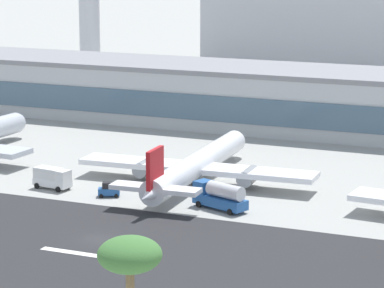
{
  "coord_description": "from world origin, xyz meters",
  "views": [
    {
      "loc": [
        57.04,
        -101.39,
        37.19
      ],
      "look_at": [
        -3.23,
        37.73,
        4.86
      ],
      "focal_mm": 88.51,
      "sensor_mm": 36.0,
      "label": 1
    }
  ],
  "objects_px": {
    "terminal_building": "(277,98)",
    "service_box_truck_2": "(52,177)",
    "service_fuel_truck_0": "(220,196)",
    "airliner_red_tail_gate_1": "(194,167)",
    "palm_tree_1": "(130,262)",
    "service_baggage_tug_1": "(109,190)"
  },
  "relations": [
    {
      "from": "airliner_red_tail_gate_1",
      "to": "service_box_truck_2",
      "type": "height_order",
      "value": "airliner_red_tail_gate_1"
    },
    {
      "from": "terminal_building",
      "to": "service_baggage_tug_1",
      "type": "distance_m",
      "value": 61.59
    },
    {
      "from": "terminal_building",
      "to": "palm_tree_1",
      "type": "relative_size",
      "value": 10.59
    },
    {
      "from": "terminal_building",
      "to": "service_box_truck_2",
      "type": "xyz_separation_m",
      "value": [
        -16.16,
        -60.51,
        -4.41
      ]
    },
    {
      "from": "service_fuel_truck_0",
      "to": "service_baggage_tug_1",
      "type": "bearing_deg",
      "value": 20.43
    },
    {
      "from": "terminal_building",
      "to": "service_baggage_tug_1",
      "type": "height_order",
      "value": "terminal_building"
    },
    {
      "from": "airliner_red_tail_gate_1",
      "to": "service_box_truck_2",
      "type": "relative_size",
      "value": 6.92
    },
    {
      "from": "airliner_red_tail_gate_1",
      "to": "service_baggage_tug_1",
      "type": "xyz_separation_m",
      "value": [
        -8.96,
        -11.41,
        -1.84
      ]
    },
    {
      "from": "terminal_building",
      "to": "service_box_truck_2",
      "type": "distance_m",
      "value": 62.78
    },
    {
      "from": "terminal_building",
      "to": "service_baggage_tug_1",
      "type": "bearing_deg",
      "value": -95.58
    },
    {
      "from": "service_box_truck_2",
      "to": "palm_tree_1",
      "type": "distance_m",
      "value": 74.93
    },
    {
      "from": "terminal_building",
      "to": "airliner_red_tail_gate_1",
      "type": "xyz_separation_m",
      "value": [
        3.0,
        -49.68,
        -3.32
      ]
    },
    {
      "from": "service_fuel_truck_0",
      "to": "service_box_truck_2",
      "type": "xyz_separation_m",
      "value": [
        -27.99,
        0.42,
        -0.24
      ]
    },
    {
      "from": "terminal_building",
      "to": "airliner_red_tail_gate_1",
      "type": "height_order",
      "value": "terminal_building"
    },
    {
      "from": "airliner_red_tail_gate_1",
      "to": "palm_tree_1",
      "type": "distance_m",
      "value": 75.34
    },
    {
      "from": "terminal_building",
      "to": "service_fuel_truck_0",
      "type": "xyz_separation_m",
      "value": [
        11.83,
        -60.93,
        -4.17
      ]
    },
    {
      "from": "service_box_truck_2",
      "to": "service_fuel_truck_0",
      "type": "bearing_deg",
      "value": 6.96
    },
    {
      "from": "airliner_red_tail_gate_1",
      "to": "service_box_truck_2",
      "type": "distance_m",
      "value": 22.04
    },
    {
      "from": "palm_tree_1",
      "to": "service_box_truck_2",
      "type": "bearing_deg",
      "value": 126.5
    },
    {
      "from": "terminal_building",
      "to": "service_baggage_tug_1",
      "type": "xyz_separation_m",
      "value": [
        -5.97,
        -61.08,
        -5.15
      ]
    },
    {
      "from": "service_fuel_truck_0",
      "to": "service_box_truck_2",
      "type": "relative_size",
      "value": 1.42
    },
    {
      "from": "terminal_building",
      "to": "service_baggage_tug_1",
      "type": "relative_size",
      "value": 44.88
    }
  ]
}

